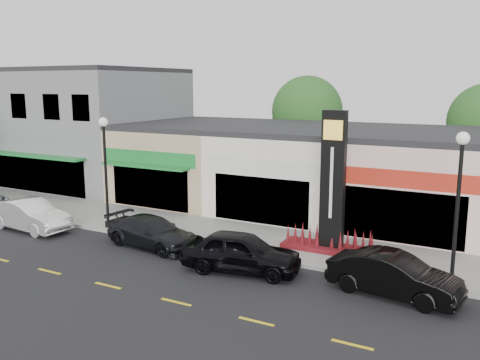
{
  "coord_description": "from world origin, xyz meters",
  "views": [
    {
      "loc": [
        9.41,
        -16.05,
        7.18
      ],
      "look_at": [
        -1.31,
        4.0,
        2.89
      ],
      "focal_mm": 38.0,
      "sensor_mm": 36.0,
      "label": 1
    }
  ],
  "objects": [
    {
      "name": "shop_pink_w",
      "position": [
        5.5,
        11.47,
        2.4
      ],
      "size": [
        7.0,
        10.01,
        4.8
      ],
      "color": "beige",
      "rests_on": "ground"
    },
    {
      "name": "shop_cream",
      "position": [
        -1.5,
        11.47,
        2.4
      ],
      "size": [
        7.0,
        10.01,
        4.8
      ],
      "color": "white",
      "rests_on": "ground"
    },
    {
      "name": "tree_rear_west",
      "position": [
        -4.0,
        19.5,
        5.22
      ],
      "size": [
        5.2,
        5.2,
        7.83
      ],
      "color": "#382619",
      "rests_on": "ground"
    },
    {
      "name": "building_grey_2story",
      "position": [
        -18.0,
        11.48,
        4.14
      ],
      "size": [
        12.0,
        10.95,
        8.3
      ],
      "color": "slate",
      "rests_on": "ground"
    },
    {
      "name": "lamp_east_near",
      "position": [
        8.0,
        2.5,
        3.48
      ],
      "size": [
        0.44,
        0.44,
        5.47
      ],
      "color": "black",
      "rests_on": "sidewalk"
    },
    {
      "name": "lamp_west_near",
      "position": [
        -8.0,
        2.5,
        3.48
      ],
      "size": [
        0.44,
        0.44,
        5.47
      ],
      "color": "black",
      "rests_on": "sidewalk"
    },
    {
      "name": "sidewalk",
      "position": [
        0.0,
        4.35,
        0.07
      ],
      "size": [
        52.0,
        4.3,
        0.15
      ],
      "primitive_type": "cube",
      "color": "gray",
      "rests_on": "ground"
    },
    {
      "name": "car_dark_sedan",
      "position": [
        -4.37,
        1.39,
        0.67
      ],
      "size": [
        2.47,
        4.84,
        1.34
      ],
      "primitive_type": "imported",
      "rotation": [
        0.0,
        0.0,
        1.44
      ],
      "color": "black",
      "rests_on": "ground"
    },
    {
      "name": "car_black_conv",
      "position": [
        6.3,
        0.97,
        0.74
      ],
      "size": [
        2.24,
        4.68,
        1.48
      ],
      "primitive_type": "imported",
      "rotation": [
        0.0,
        0.0,
        1.42
      ],
      "color": "black",
      "rests_on": "ground"
    },
    {
      "name": "car_white_van",
      "position": [
        -11.42,
        0.65,
        0.77
      ],
      "size": [
        1.93,
        4.76,
        1.54
      ],
      "primitive_type": "imported",
      "rotation": [
        0.0,
        0.0,
        1.5
      ],
      "color": "white",
      "rests_on": "ground"
    },
    {
      "name": "ground",
      "position": [
        0.0,
        0.0,
        0.0
      ],
      "size": [
        120.0,
        120.0,
        0.0
      ],
      "primitive_type": "plane",
      "color": "black",
      "rests_on": "ground"
    },
    {
      "name": "curb",
      "position": [
        0.0,
        2.1,
        0.07
      ],
      "size": [
        52.0,
        0.2,
        0.15
      ],
      "primitive_type": "cube",
      "color": "gray",
      "rests_on": "ground"
    },
    {
      "name": "pylon_sign",
      "position": [
        3.0,
        4.2,
        2.27
      ],
      "size": [
        4.2,
        1.3,
        6.0
      ],
      "color": "#580F16",
      "rests_on": "sidewalk"
    },
    {
      "name": "car_black_sedan",
      "position": [
        0.58,
        0.56,
        0.8
      ],
      "size": [
        2.61,
        4.91,
        1.59
      ],
      "primitive_type": "imported",
      "rotation": [
        0.0,
        0.0,
        1.73
      ],
      "color": "black",
      "rests_on": "ground"
    },
    {
      "name": "shop_beige",
      "position": [
        -8.5,
        11.46,
        2.4
      ],
      "size": [
        7.0,
        10.85,
        4.8
      ],
      "color": "tan",
      "rests_on": "ground"
    }
  ]
}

